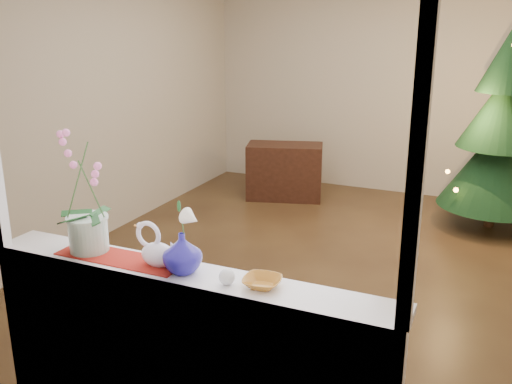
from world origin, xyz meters
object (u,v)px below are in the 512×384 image
amber_dish (262,283)px  side_table (285,171)px  orchid_pot (85,193)px  swan (158,246)px  xmas_tree (500,131)px  blue_vase (182,250)px  paperweight (227,277)px

amber_dish → side_table: (-1.46, 4.04, -0.60)m
orchid_pot → swan: 0.49m
side_table → amber_dish: bearing=-86.8°
xmas_tree → side_table: size_ratio=2.28×
xmas_tree → swan: bearing=-110.0°
swan → side_table: size_ratio=0.29×
blue_vase → paperweight: (0.26, -0.03, -0.08)m
paperweight → side_table: paperweight is taller
xmas_tree → side_table: bearing=178.8°
blue_vase → xmas_tree: size_ratio=0.11×
swan → side_table: bearing=122.0°
blue_vase → amber_dish: blue_vase is taller
blue_vase → xmas_tree: bearing=72.0°
swan → amber_dish: (0.57, -0.00, -0.09)m
side_table → orchid_pot: bearing=-100.3°
paperweight → swan: bearing=173.5°
paperweight → xmas_tree: 4.17m
swan → orchid_pot: bearing=-161.5°
orchid_pot → paperweight: size_ratio=8.46×
swan → amber_dish: bearing=19.4°
paperweight → xmas_tree: size_ratio=0.04×
orchid_pot → paperweight: orchid_pot is taller
blue_vase → orchid_pot: bearing=178.0°
amber_dish → side_table: 4.33m
blue_vase → paperweight: size_ratio=3.03×
blue_vase → amber_dish: 0.43m
amber_dish → xmas_tree: size_ratio=0.07×
paperweight → orchid_pot: bearing=176.3°
paperweight → side_table: (-1.30, 4.08, -0.62)m
amber_dish → xmas_tree: 4.09m
orchid_pot → blue_vase: size_ratio=2.79×
amber_dish → side_table: size_ratio=0.17×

